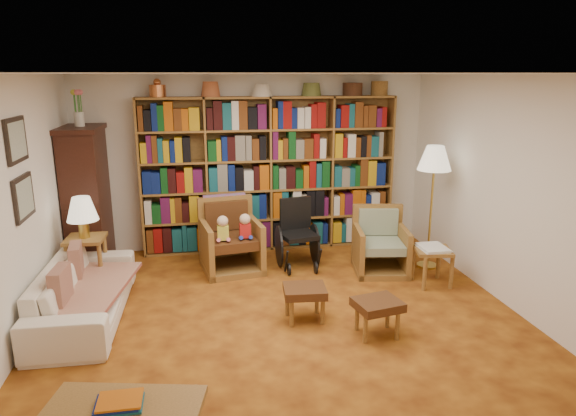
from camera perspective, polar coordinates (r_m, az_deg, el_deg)
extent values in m
plane|color=#BA6D1C|center=(5.52, -0.46, -12.22)|extent=(5.00, 5.00, 0.00)
plane|color=white|center=(4.93, -0.52, 14.71)|extent=(5.00, 5.00, 0.00)
plane|color=white|center=(7.51, -3.74, 5.06)|extent=(5.00, 0.00, 5.00)
plane|color=white|center=(2.79, 8.46, -11.98)|extent=(5.00, 0.00, 5.00)
plane|color=white|center=(5.28, -28.30, -0.77)|extent=(0.00, 5.00, 5.00)
plane|color=white|center=(6.02, 23.68, 1.46)|extent=(0.00, 5.00, 5.00)
cube|color=#A57333|center=(7.40, -2.04, 3.76)|extent=(3.60, 0.30, 2.20)
cube|color=#34160E|center=(7.18, -21.39, 0.78)|extent=(0.45, 0.90, 1.80)
cube|color=#34160E|center=(7.03, -22.09, 8.16)|extent=(0.50, 0.95, 0.06)
cylinder|color=silver|center=(7.02, -22.19, 9.13)|extent=(0.12, 0.12, 0.18)
cube|color=black|center=(5.44, -27.98, 6.68)|extent=(0.03, 0.52, 0.42)
cube|color=gray|center=(5.44, -27.83, 6.69)|extent=(0.01, 0.44, 0.34)
cube|color=black|center=(5.53, -27.31, 1.05)|extent=(0.03, 0.52, 0.42)
cube|color=gray|center=(5.53, -27.16, 1.06)|extent=(0.01, 0.44, 0.34)
imported|color=white|center=(5.84, -21.69, -8.66)|extent=(1.99, 0.82, 0.58)
cube|color=beige|center=(5.83, -21.22, -8.54)|extent=(0.96, 1.49, 0.04)
cube|color=maroon|center=(6.13, -22.42, -6.00)|extent=(0.17, 0.39, 0.38)
cube|color=maroon|center=(5.49, -23.88, -8.53)|extent=(0.14, 0.38, 0.38)
cube|color=#A57333|center=(6.43, -21.62, -3.22)|extent=(0.45, 0.45, 0.04)
cylinder|color=#A57333|center=(6.41, -23.20, -6.55)|extent=(0.05, 0.05, 0.62)
cylinder|color=#A57333|center=(6.33, -20.06, -6.48)|extent=(0.05, 0.05, 0.62)
cylinder|color=#A57333|center=(6.73, -22.56, -5.48)|extent=(0.05, 0.05, 0.62)
cylinder|color=#A57333|center=(6.66, -19.57, -5.40)|extent=(0.05, 0.05, 0.62)
cylinder|color=gold|center=(6.40, -21.72, -2.21)|extent=(0.12, 0.12, 0.20)
cone|color=beige|center=(6.33, -21.92, -0.08)|extent=(0.35, 0.35, 0.28)
cube|color=#A57333|center=(6.83, -6.23, -6.51)|extent=(0.84, 0.86, 0.08)
cube|color=#A57333|center=(6.72, -9.12, -4.38)|extent=(0.18, 0.77, 0.65)
cube|color=#A57333|center=(6.76, -3.49, -4.10)|extent=(0.18, 0.77, 0.65)
cube|color=#A57333|center=(7.02, -6.53, -2.33)|extent=(0.74, 0.19, 0.92)
cube|color=#502E15|center=(6.68, -6.30, -3.67)|extent=(0.66, 0.72, 0.12)
cube|color=#502E15|center=(6.89, -6.54, -0.80)|extent=(0.58, 0.18, 0.39)
cube|color=#C43474|center=(6.98, -6.61, -0.08)|extent=(0.57, 0.14, 0.41)
cube|color=#A57333|center=(6.84, 10.17, -6.65)|extent=(0.76, 0.78, 0.07)
cube|color=#A57333|center=(6.66, 7.85, -4.80)|extent=(0.17, 0.69, 0.59)
cube|color=#A57333|center=(6.86, 12.61, -4.44)|extent=(0.17, 0.69, 0.59)
cube|color=#A57333|center=(6.99, 9.44, -2.89)|extent=(0.66, 0.18, 0.83)
cube|color=#92A483|center=(6.71, 10.37, -4.10)|extent=(0.60, 0.65, 0.11)
cube|color=#92A483|center=(6.88, 9.68, -1.51)|extent=(0.52, 0.17, 0.35)
cube|color=black|center=(6.76, 1.16, -3.06)|extent=(0.52, 0.52, 0.06)
cube|color=black|center=(6.90, 0.82, -0.59)|extent=(0.44, 0.14, 0.44)
cylinder|color=black|center=(6.87, -1.00, -4.24)|extent=(0.03, 0.55, 0.55)
cylinder|color=black|center=(6.96, 2.97, -4.00)|extent=(0.03, 0.55, 0.55)
cylinder|color=black|center=(6.60, 0.11, -6.83)|extent=(0.03, 0.16, 0.16)
cylinder|color=black|center=(6.67, 3.10, -6.63)|extent=(0.03, 0.16, 0.16)
cylinder|color=gold|center=(7.16, 15.18, -6.16)|extent=(0.27, 0.27, 0.03)
cylinder|color=gold|center=(6.96, 15.55, -0.99)|extent=(0.03, 0.03, 1.37)
cone|color=beige|center=(6.80, 16.00, 5.37)|extent=(0.43, 0.43, 0.31)
cube|color=#A57333|center=(6.45, 15.82, -4.56)|extent=(0.49, 0.49, 0.04)
cylinder|color=#A57333|center=(6.31, 14.95, -7.12)|extent=(0.05, 0.05, 0.41)
cylinder|color=#A57333|center=(6.46, 17.71, -6.82)|extent=(0.05, 0.05, 0.41)
cylinder|color=#A57333|center=(6.60, 13.70, -6.07)|extent=(0.05, 0.05, 0.41)
cylinder|color=#A57333|center=(6.74, 16.37, -5.81)|extent=(0.05, 0.05, 0.41)
cube|color=white|center=(6.44, 15.84, -4.26)|extent=(0.37, 0.43, 0.03)
cube|color=#502E15|center=(5.37, 1.87, -9.19)|extent=(0.46, 0.40, 0.09)
cylinder|color=#A57333|center=(5.31, 0.41, -11.70)|extent=(0.04, 0.04, 0.28)
cylinder|color=#A57333|center=(5.37, 3.87, -11.40)|extent=(0.04, 0.04, 0.28)
cylinder|color=#A57333|center=(5.54, -0.10, -10.53)|extent=(0.04, 0.04, 0.28)
cylinder|color=#A57333|center=(5.60, 3.22, -10.26)|extent=(0.04, 0.04, 0.28)
cube|color=#502E15|center=(5.15, 9.93, -10.52)|extent=(0.49, 0.44, 0.09)
cylinder|color=#A57333|center=(5.07, 8.58, -13.19)|extent=(0.04, 0.04, 0.28)
cylinder|color=#A57333|center=(5.18, 12.06, -12.75)|extent=(0.04, 0.04, 0.28)
cylinder|color=#A57333|center=(5.29, 7.67, -11.92)|extent=(0.04, 0.04, 0.28)
cylinder|color=#A57333|center=(5.39, 11.02, -11.54)|extent=(0.04, 0.04, 0.28)
cube|color=#A57333|center=(3.72, -17.85, -20.54)|extent=(1.09, 0.71, 0.05)
cylinder|color=#A57333|center=(3.97, -10.15, -21.17)|extent=(0.06, 0.06, 0.37)
cube|color=brown|center=(3.69, -17.91, -19.87)|extent=(0.32, 0.27, 0.05)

